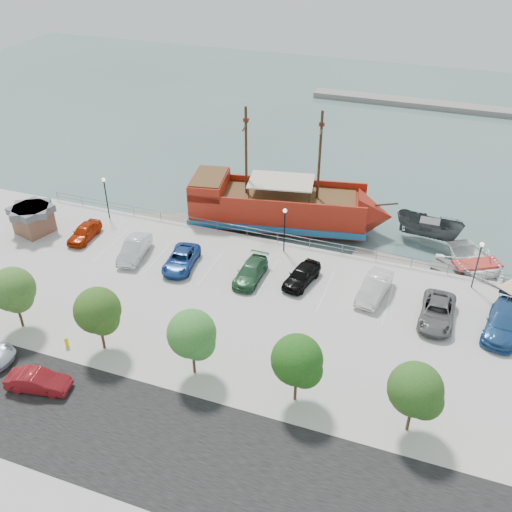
% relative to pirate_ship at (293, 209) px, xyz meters
% --- Properties ---
extents(ground, '(160.00, 160.00, 0.00)m').
position_rel_pirate_ship_xyz_m(ground, '(1.00, -12.52, -2.09)').
color(ground, '#42605B').
extents(street, '(100.00, 8.00, 0.04)m').
position_rel_pirate_ship_xyz_m(street, '(1.00, -28.52, -1.08)').
color(street, black).
rests_on(street, land_slab).
extents(sidewalk, '(100.00, 4.00, 0.05)m').
position_rel_pirate_ship_xyz_m(sidewalk, '(1.00, -22.52, -1.08)').
color(sidewalk, '#B8B7A5').
rests_on(sidewalk, land_slab).
extents(seawall_railing, '(50.00, 0.06, 1.00)m').
position_rel_pirate_ship_xyz_m(seawall_railing, '(1.00, -4.72, -0.56)').
color(seawall_railing, slate).
rests_on(seawall_railing, land_slab).
extents(far_shore, '(40.00, 3.00, 0.80)m').
position_rel_pirate_ship_xyz_m(far_shore, '(11.00, 42.48, -1.69)').
color(far_shore, gray).
rests_on(far_shore, ground).
extents(pirate_ship, '(20.12, 8.85, 12.49)m').
position_rel_pirate_ship_xyz_m(pirate_ship, '(0.00, 0.00, 0.00)').
color(pirate_ship, maroon).
rests_on(pirate_ship, ground).
extents(patrol_boat, '(6.72, 3.67, 2.46)m').
position_rel_pirate_ship_xyz_m(patrol_boat, '(12.77, 1.82, -0.86)').
color(patrol_boat, '#404346').
rests_on(patrol_boat, ground).
extents(speedboat, '(8.40, 9.18, 1.55)m').
position_rel_pirate_ship_xyz_m(speedboat, '(17.33, -2.42, -1.31)').
color(speedboat, white).
rests_on(speedboat, ground).
extents(dock_west, '(7.90, 4.35, 0.43)m').
position_rel_pirate_ship_xyz_m(dock_west, '(-12.23, -3.32, -1.87)').
color(dock_west, gray).
rests_on(dock_west, ground).
extents(dock_mid, '(6.99, 2.60, 0.39)m').
position_rel_pirate_ship_xyz_m(dock_mid, '(10.15, -3.32, -1.90)').
color(dock_mid, gray).
rests_on(dock_mid, ground).
extents(dock_east, '(7.18, 4.31, 0.40)m').
position_rel_pirate_ship_xyz_m(dock_east, '(16.90, -3.32, -1.89)').
color(dock_east, slate).
rests_on(dock_east, ground).
extents(shed, '(3.95, 3.95, 2.63)m').
position_rel_pirate_ship_xyz_m(shed, '(-22.07, -10.72, 0.31)').
color(shed, brown).
rests_on(shed, land_slab).
extents(street_sedan, '(4.33, 2.21, 1.36)m').
position_rel_pirate_ship_xyz_m(street_sedan, '(-8.78, -27.31, -0.41)').
color(street_sedan, maroon).
rests_on(street_sedan, street).
extents(fire_hydrant, '(0.28, 0.28, 0.82)m').
position_rel_pirate_ship_xyz_m(fire_hydrant, '(-9.52, -23.32, -0.65)').
color(fire_hydrant, '#EDD703').
rests_on(fire_hydrant, sidewalk).
extents(lamp_post_left, '(0.36, 0.36, 4.28)m').
position_rel_pirate_ship_xyz_m(lamp_post_left, '(-17.00, -6.02, 1.85)').
color(lamp_post_left, black).
rests_on(lamp_post_left, land_slab).
extents(lamp_post_mid, '(0.36, 0.36, 4.28)m').
position_rel_pirate_ship_xyz_m(lamp_post_mid, '(1.00, -6.02, 1.85)').
color(lamp_post_mid, black).
rests_on(lamp_post_mid, land_slab).
extents(lamp_post_right, '(0.36, 0.36, 4.28)m').
position_rel_pirate_ship_xyz_m(lamp_post_right, '(17.00, -6.02, 1.85)').
color(lamp_post_right, black).
rests_on(lamp_post_right, land_slab).
extents(tree_b, '(3.30, 3.20, 5.00)m').
position_rel_pirate_ship_xyz_m(tree_b, '(-13.85, -22.59, 2.21)').
color(tree_b, '#473321').
rests_on(tree_b, sidewalk).
extents(tree_c, '(3.30, 3.20, 5.00)m').
position_rel_pirate_ship_xyz_m(tree_c, '(-6.85, -22.59, 2.21)').
color(tree_c, '#473321').
rests_on(tree_c, sidewalk).
extents(tree_d, '(3.30, 3.20, 5.00)m').
position_rel_pirate_ship_xyz_m(tree_d, '(0.15, -22.59, 2.21)').
color(tree_d, '#473321').
rests_on(tree_d, sidewalk).
extents(tree_e, '(3.30, 3.20, 5.00)m').
position_rel_pirate_ship_xyz_m(tree_e, '(7.15, -22.59, 2.21)').
color(tree_e, '#473321').
rests_on(tree_e, sidewalk).
extents(tree_f, '(3.30, 3.20, 5.00)m').
position_rel_pirate_ship_xyz_m(tree_f, '(14.15, -22.59, 2.21)').
color(tree_f, '#473321').
rests_on(tree_f, sidewalk).
extents(parked_car_a, '(1.93, 4.26, 1.42)m').
position_rel_pirate_ship_xyz_m(parked_car_a, '(-16.91, -10.24, -0.38)').
color(parked_car_a, '#A42304').
rests_on(parked_car_a, land_slab).
extents(parked_car_b, '(2.41, 4.98, 1.57)m').
position_rel_pirate_ship_xyz_m(parked_car_b, '(-11.02, -11.31, -0.30)').
color(parked_car_b, silver).
rests_on(parked_car_b, land_slab).
extents(parked_car_c, '(2.93, 5.20, 1.37)m').
position_rel_pirate_ship_xyz_m(parked_car_c, '(-6.51, -11.31, -0.41)').
color(parked_car_c, navy).
rests_on(parked_car_c, land_slab).
extents(parked_car_d, '(1.92, 4.72, 1.37)m').
position_rel_pirate_ship_xyz_m(parked_car_d, '(-0.29, -11.02, -0.41)').
color(parked_car_d, '#285535').
rests_on(parked_car_d, land_slab).
extents(parked_car_e, '(2.62, 4.66, 1.50)m').
position_rel_pirate_ship_xyz_m(parked_car_e, '(3.83, -10.12, -0.34)').
color(parked_car_e, black).
rests_on(parked_car_e, land_slab).
extents(parked_car_f, '(2.41, 5.10, 1.62)m').
position_rel_pirate_ship_xyz_m(parked_car_f, '(9.71, -9.87, -0.28)').
color(parked_car_f, white).
rests_on(parked_car_f, land_slab).
extents(parked_car_g, '(2.54, 5.33, 1.47)m').
position_rel_pirate_ship_xyz_m(parked_car_g, '(14.66, -11.30, -0.36)').
color(parked_car_g, slate).
rests_on(parked_car_g, land_slab).
extents(parked_car_h, '(3.30, 6.08, 1.67)m').
position_rel_pirate_ship_xyz_m(parked_car_h, '(19.29, -10.96, -0.26)').
color(parked_car_h, '#244E88').
rests_on(parked_car_h, land_slab).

